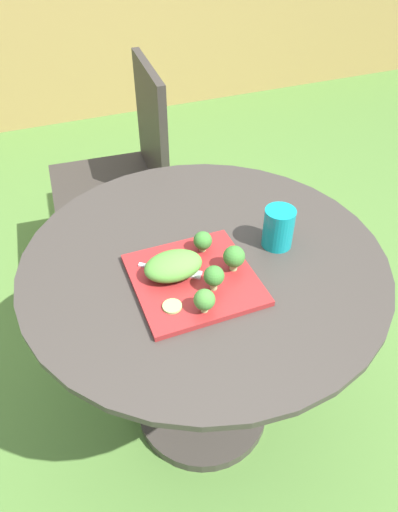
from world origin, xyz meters
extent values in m
plane|color=#4C7533|center=(0.00, 0.00, 0.00)|extent=(12.00, 12.00, 0.00)
cube|color=#9E7F47|center=(0.00, 2.53, 0.63)|extent=(8.00, 0.08, 1.25)
cylinder|color=#38332D|center=(0.00, 0.00, 0.70)|extent=(0.91, 0.91, 0.02)
cylinder|color=#38332D|center=(0.00, 0.00, 0.37)|extent=(0.06, 0.06, 0.65)
cylinder|color=#38332D|center=(0.00, 0.00, 0.02)|extent=(0.44, 0.44, 0.04)
cube|color=#332D28|center=(-0.08, 0.84, 0.43)|extent=(0.47, 0.47, 0.03)
cube|color=#332D28|center=(0.12, 0.83, 0.68)|extent=(0.06, 0.42, 0.45)
cylinder|color=#332D28|center=(-0.25, 1.04, 0.22)|extent=(0.02, 0.02, 0.43)
cylinder|color=#332D28|center=(-0.27, 0.68, 0.22)|extent=(0.02, 0.02, 0.43)
cylinder|color=#332D28|center=(0.11, 1.01, 0.22)|extent=(0.02, 0.02, 0.43)
cylinder|color=#332D28|center=(0.08, 0.65, 0.22)|extent=(0.02, 0.02, 0.43)
cube|color=maroon|center=(-0.06, -0.07, 0.72)|extent=(0.28, 0.28, 0.01)
cylinder|color=#0F8C93|center=(0.19, -0.02, 0.76)|extent=(0.08, 0.08, 0.11)
cylinder|color=#0D777D|center=(0.19, -0.02, 0.74)|extent=(0.07, 0.07, 0.07)
cube|color=silver|center=(-0.12, -0.02, 0.72)|extent=(0.09, 0.07, 0.00)
cube|color=silver|center=(-0.06, -0.06, 0.72)|extent=(0.05, 0.05, 0.00)
ellipsoid|color=#519338|center=(-0.10, -0.05, 0.75)|extent=(0.14, 0.09, 0.06)
cylinder|color=#99B770|center=(-0.07, -0.18, 0.73)|extent=(0.02, 0.02, 0.01)
sphere|color=#427F33|center=(-0.07, -0.18, 0.76)|extent=(0.05, 0.05, 0.05)
cylinder|color=#99B770|center=(-0.03, -0.12, 0.73)|extent=(0.02, 0.02, 0.02)
sphere|color=#38752D|center=(-0.03, -0.12, 0.76)|extent=(0.05, 0.05, 0.05)
cylinder|color=#99B770|center=(0.00, 0.01, 0.73)|extent=(0.02, 0.02, 0.01)
sphere|color=#38752D|center=(0.00, 0.01, 0.75)|extent=(0.05, 0.05, 0.05)
cylinder|color=#99B770|center=(0.04, -0.08, 0.73)|extent=(0.02, 0.02, 0.02)
sphere|color=#38752D|center=(0.04, -0.08, 0.76)|extent=(0.05, 0.05, 0.05)
cylinder|color=#8EB766|center=(-0.13, -0.15, 0.72)|extent=(0.04, 0.04, 0.01)
camera|label=1|loc=(-0.33, -0.81, 1.47)|focal=32.55mm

